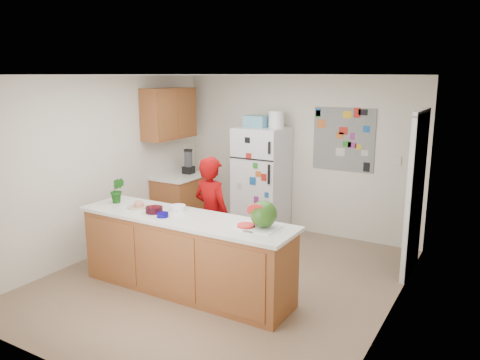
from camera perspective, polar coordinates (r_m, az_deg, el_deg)
The scene contains 26 objects.
floor at distance 6.00m, azimuth -2.08°, elevation -12.03°, with size 4.00×4.50×0.02m, color brown.
wall_back at distance 7.56m, azimuth 7.04°, elevation 3.08°, with size 4.00×0.02×2.50m, color beige.
wall_left at distance 6.86m, azimuth -16.51°, elevation 1.67°, with size 0.02×4.50×2.50m, color beige.
wall_right at distance 4.85m, azimuth 18.32°, elevation -2.87°, with size 0.02×4.50×2.50m, color beige.
ceiling at distance 5.45m, azimuth -2.30°, elevation 12.80°, with size 4.00×4.50×0.02m, color white.
doorway at distance 6.30m, azimuth 20.77°, elevation -1.73°, with size 0.03×0.85×2.04m, color black.
peninsula_base at distance 5.55m, azimuth -6.68°, elevation -9.16°, with size 2.60×0.62×0.88m, color brown.
peninsula_top at distance 5.40m, azimuth -6.81°, elevation -4.63°, with size 2.68×0.70×0.04m, color silver.
side_counter_base at distance 7.81m, azimuth -7.31°, elevation -2.78°, with size 0.60×0.80×0.86m, color brown.
side_counter_top at distance 7.70m, azimuth -7.40°, elevation 0.44°, with size 0.64×0.84×0.04m, color silver.
upper_cabinets at distance 7.60m, azimuth -8.64°, elevation 8.02°, with size 0.35×1.00×0.80m, color brown.
refrigerator at distance 7.49m, azimuth 2.64°, elevation -0.05°, with size 0.75×0.70×1.70m, color silver.
fridge_top_bin at distance 7.39m, azimuth 2.03°, elevation 7.17°, with size 0.35×0.28×0.18m, color #5999B2.
photo_collage at distance 7.24m, azimuth 12.51°, elevation 4.85°, with size 0.95×0.01×0.95m, color slate.
person at distance 5.94m, azimuth -3.45°, elevation -4.35°, with size 0.55×0.36×1.52m, color #690203.
blender_appliance at distance 7.78m, azimuth -6.31°, elevation 2.17°, with size 0.13×0.13×0.38m, color black.
cutting_board at distance 4.96m, azimuth 2.14°, elevation -5.78°, with size 0.44×0.33×0.01m, color white.
watermelon at distance 4.91m, azimuth 2.88°, elevation -4.17°, with size 0.29×0.29×0.29m, color #1B5612.
watermelon_slice at distance 4.97m, azimuth 0.74°, elevation -5.55°, with size 0.19×0.19×0.02m, color #E2364A.
cherry_bowl at distance 5.58m, azimuth -10.42°, elevation -3.59°, with size 0.20×0.20×0.07m, color black.
white_bowl at distance 5.63m, azimuth -7.57°, elevation -3.37°, with size 0.18×0.18×0.06m, color white.
cobalt_bowl at distance 5.40m, azimuth -9.41°, elevation -4.21°, with size 0.13×0.13×0.05m, color #060060.
plate at distance 5.83m, azimuth -12.23°, elevation -3.22°, with size 0.27×0.27×0.02m, color #B9AA92.
paper_towel at distance 5.65m, azimuth -10.34°, elevation -3.65°, with size 0.18×0.16×0.02m, color white.
keys at distance 4.82m, azimuth 0.88°, elevation -6.35°, with size 0.10×0.04×0.01m, color gray.
potted_plant at distance 6.08m, azimuth -14.72°, elevation -1.21°, with size 0.18×0.14×0.33m, color #17490F.
Camera 1 is at (2.93, -4.60, 2.50)m, focal length 35.00 mm.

